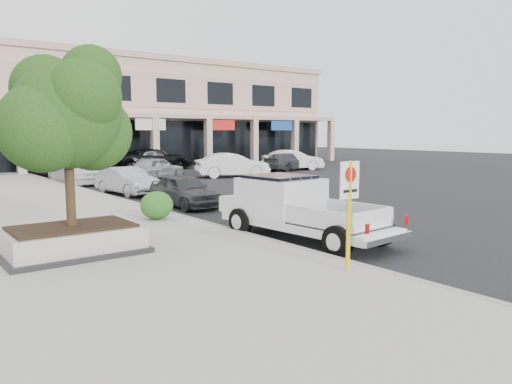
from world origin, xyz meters
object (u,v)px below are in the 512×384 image
lot_car_a (156,168)px  planter (72,240)px  curb_car_d (62,166)px  lot_car_d (156,159)px  curb_car_b (127,181)px  lot_car_b (232,165)px  pickup_truck (306,209)px  curb_car_c (77,169)px  no_parking_sign (349,200)px  lot_car_f (293,160)px  planter_tree (71,116)px  lot_car_c (287,162)px  curb_car_a (185,191)px  lot_car_e (158,159)px

lot_car_a → planter: bearing=126.4°
curb_car_d → lot_car_d: 8.79m
curb_car_b → lot_car_b: lot_car_b is taller
planter → pickup_truck: 6.20m
curb_car_c → lot_car_d: size_ratio=0.93×
no_parking_sign → curb_car_d: bearing=85.8°
no_parking_sign → lot_car_f: (18.47, 22.71, -0.84)m
curb_car_d → lot_car_f: size_ratio=1.14×
curb_car_c → lot_car_b: (9.54, -2.40, -0.01)m
planter_tree → lot_car_f: 28.69m
no_parking_sign → lot_car_c: 28.82m
lot_car_a → lot_car_d: (3.66, 7.60, 0.13)m
curb_car_d → lot_car_b: bearing=-38.7°
planter_tree → no_parking_sign: (4.03, -5.11, -1.78)m
curb_car_b → curb_car_c: 6.98m
pickup_truck → lot_car_c: size_ratio=1.18×
curb_car_a → lot_car_a: size_ratio=0.94×
lot_car_d → pickup_truck: bearing=179.7°
planter_tree → curb_car_c: (5.67, 17.81, -2.60)m
planter → lot_car_a: lot_car_a is taller
curb_car_c → lot_car_c: bearing=-0.5°
curb_car_c → lot_car_c: curb_car_c is taller
lot_car_d → lot_car_f: 11.05m
planter_tree → curb_car_d: bearing=74.7°
planter_tree → curb_car_c: size_ratio=0.71×
planter → curb_car_d: (6.15, 22.11, 0.28)m
curb_car_b → lot_car_b: size_ratio=0.83×
curb_car_a → lot_car_c: bearing=36.5°
lot_car_a → lot_car_d: lot_car_d is taller
lot_car_c → lot_car_f: bearing=-96.2°
curb_car_a → lot_car_b: 13.31m
planter → lot_car_d: bearing=60.2°
lot_car_a → lot_car_e: lot_car_e is taller
lot_car_b → lot_car_f: size_ratio=1.01×
lot_car_b → lot_car_e: lot_car_e is taller
lot_car_e → lot_car_a: bearing=158.2°
planter_tree → lot_car_d: bearing=60.3°
curb_car_a → curb_car_c: 12.15m
curb_car_a → lot_car_b: bearing=46.7°
no_parking_sign → lot_car_c: (17.85, 22.61, -0.94)m
lot_car_d → curb_car_d: bearing=127.2°
lot_car_f → curb_car_a: bearing=149.4°
pickup_truck → curb_car_c: bearing=85.7°
lot_car_a → lot_car_d: 8.43m
no_parking_sign → lot_car_b: no_parking_sign is taller
curb_car_a → curb_car_c: (-0.47, 12.14, 0.15)m
no_parking_sign → lot_car_d: no_parking_sign is taller
lot_car_a → lot_car_c: lot_car_a is taller
curb_car_a → lot_car_b: size_ratio=0.80×
planter → curb_car_a: (6.28, 5.82, 0.19)m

